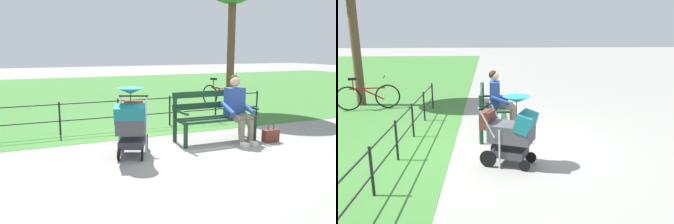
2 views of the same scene
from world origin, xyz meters
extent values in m
plane|color=gray|center=(0.00, 0.00, 0.00)|extent=(60.00, 60.00, 0.00)
cube|color=#193D23|center=(-0.88, -0.18, 0.45)|extent=(1.60, 0.10, 0.04)
cube|color=#193D23|center=(-0.88, 0.00, 0.45)|extent=(1.60, 0.10, 0.04)
cube|color=#193D23|center=(-0.88, 0.18, 0.45)|extent=(1.60, 0.10, 0.04)
cube|color=#193D23|center=(-0.88, -0.28, 0.67)|extent=(1.60, 0.04, 0.12)
cube|color=#193D23|center=(-0.88, -0.28, 0.90)|extent=(1.60, 0.04, 0.12)
cylinder|color=#193D23|center=(-1.63, 0.20, 0.23)|extent=(0.08, 0.08, 0.45)
cylinder|color=#193D23|center=(-1.63, -0.28, 0.47)|extent=(0.08, 0.08, 0.95)
cube|color=#193D23|center=(-1.63, 0.00, 0.63)|extent=(0.05, 0.56, 0.04)
cylinder|color=#193D23|center=(-0.13, 0.20, 0.23)|extent=(0.08, 0.08, 0.45)
cylinder|color=#193D23|center=(-0.13, -0.28, 0.47)|extent=(0.08, 0.08, 0.95)
cube|color=#193D23|center=(-0.13, 0.00, 0.63)|extent=(0.05, 0.56, 0.04)
cylinder|color=slate|center=(-1.37, 0.22, 0.47)|extent=(0.14, 0.40, 0.14)
cylinder|color=slate|center=(-1.17, 0.22, 0.47)|extent=(0.14, 0.40, 0.14)
cylinder|color=slate|center=(-1.37, 0.42, 0.24)|extent=(0.11, 0.11, 0.47)
cylinder|color=slate|center=(-1.17, 0.42, 0.24)|extent=(0.11, 0.11, 0.47)
cube|color=silver|center=(-1.37, 0.50, 0.04)|extent=(0.10, 0.22, 0.07)
cube|color=silver|center=(-1.17, 0.50, 0.04)|extent=(0.10, 0.22, 0.07)
cube|color=#284793|center=(-1.27, 0.00, 0.75)|extent=(0.36, 0.22, 0.56)
cylinder|color=#284793|center=(-1.49, 0.12, 0.65)|extent=(0.09, 0.43, 0.23)
cylinder|color=#284793|center=(-1.05, 0.12, 0.65)|extent=(0.09, 0.43, 0.23)
sphere|color=tan|center=(-1.27, 0.00, 1.15)|extent=(0.20, 0.20, 0.20)
sphere|color=black|center=(-1.27, -0.03, 1.18)|extent=(0.19, 0.19, 0.19)
cylinder|color=black|center=(0.56, 0.03, 0.14)|extent=(0.14, 0.27, 0.28)
cylinder|color=black|center=(0.98, -0.15, 0.14)|extent=(0.14, 0.27, 0.28)
cylinder|color=black|center=(0.83, 0.56, 0.09)|extent=(0.10, 0.18, 0.18)
cylinder|color=black|center=(1.18, 0.42, 0.09)|extent=(0.10, 0.18, 0.18)
cube|color=#38383D|center=(0.88, 0.21, 0.22)|extent=(0.59, 0.64, 0.12)
cylinder|color=silver|center=(0.63, 0.21, 0.33)|extent=(0.03, 0.03, 0.65)
cylinder|color=silver|center=(1.06, 0.03, 0.33)|extent=(0.03, 0.03, 0.65)
cube|color=#47474C|center=(0.89, 0.23, 0.55)|extent=(0.69, 0.80, 0.28)
cube|color=#19727A|center=(0.99, 0.45, 0.75)|extent=(0.56, 0.47, 0.33)
cylinder|color=black|center=(0.72, -0.17, 0.95)|extent=(0.49, 0.23, 0.03)
cylinder|color=silver|center=(0.55, 0.01, 0.75)|extent=(0.14, 0.28, 0.49)
cylinder|color=silver|center=(0.97, -0.17, 0.75)|extent=(0.14, 0.28, 0.49)
cone|color=#19727A|center=(0.92, 0.31, 1.10)|extent=(0.58, 0.58, 0.10)
cylinder|color=black|center=(0.92, 0.31, 0.92)|extent=(0.01, 0.01, 0.30)
cube|color=brown|center=(0.73, -0.16, 0.73)|extent=(0.36, 0.27, 0.28)
cube|color=brown|center=(-1.83, 0.44, 0.12)|extent=(0.32, 0.14, 0.24)
torus|color=brown|center=(-1.83, 0.44, 0.29)|extent=(0.16, 0.02, 0.16)
cylinder|color=black|center=(-3.09, -1.68, 0.35)|extent=(0.04, 0.04, 0.70)
cylinder|color=black|center=(-1.85, -1.68, 0.35)|extent=(0.04, 0.04, 0.70)
cylinder|color=black|center=(-0.62, -1.68, 0.35)|extent=(0.04, 0.04, 0.70)
cylinder|color=black|center=(0.62, -1.68, 0.35)|extent=(0.04, 0.04, 0.70)
cylinder|color=black|center=(1.85, -1.68, 0.35)|extent=(0.04, 0.04, 0.70)
cylinder|color=black|center=(0.00, -1.68, 0.65)|extent=(6.17, 0.02, 0.02)
cylinder|color=black|center=(0.00, -1.68, 0.30)|extent=(6.17, 0.02, 0.02)
cylinder|color=brown|center=(-3.63, -3.80, 1.73)|extent=(0.24, 0.24, 3.46)
torus|color=black|center=(-3.20, -2.92, 0.33)|extent=(0.20, 0.65, 0.66)
torus|color=black|center=(-2.95, -3.89, 0.33)|extent=(0.20, 0.65, 0.66)
cylinder|color=maroon|center=(-3.08, -3.40, 0.58)|extent=(0.26, 0.88, 0.04)
cylinder|color=maroon|center=(-3.10, -3.31, 0.43)|extent=(0.19, 0.62, 0.38)
cylinder|color=maroon|center=(-2.99, -3.74, 0.68)|extent=(0.03, 0.03, 0.30)
cube|color=black|center=(-2.99, -3.74, 0.85)|extent=(0.15, 0.22, 0.06)
cylinder|color=black|center=(-3.19, -2.97, 0.88)|extent=(0.43, 0.13, 0.02)
camera|label=1|loc=(2.54, 5.69, 1.77)|focal=37.32mm
camera|label=2|loc=(6.01, -0.12, 2.21)|focal=35.83mm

